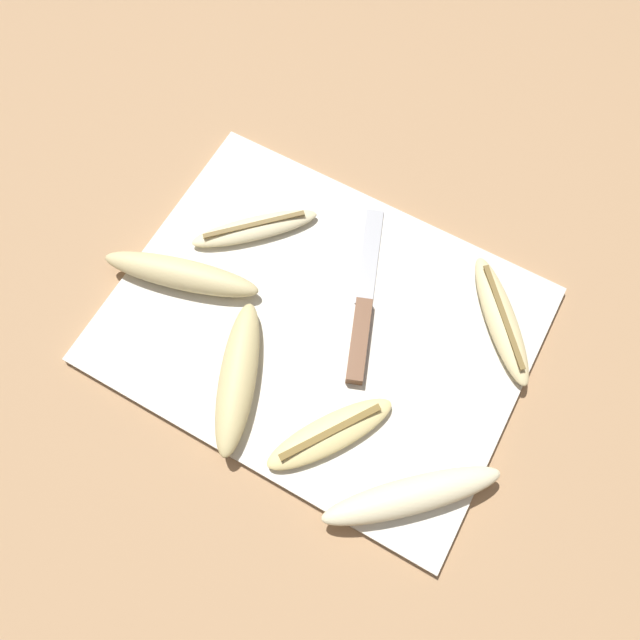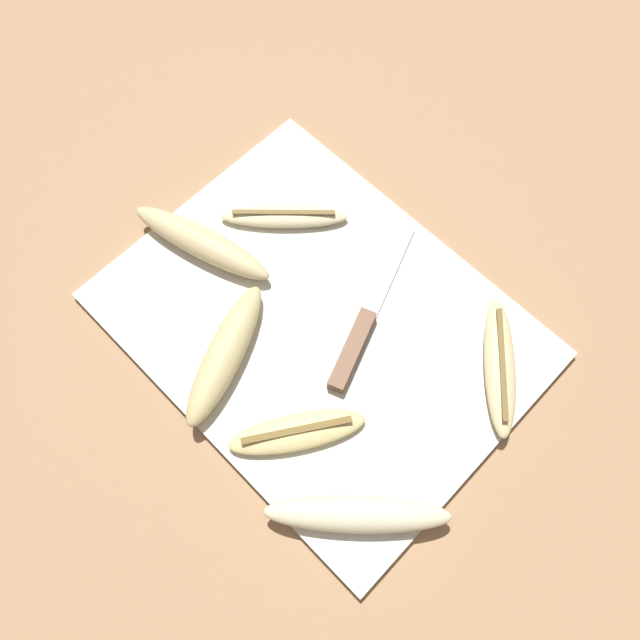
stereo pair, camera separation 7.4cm
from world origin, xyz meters
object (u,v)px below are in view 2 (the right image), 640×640
knife (358,335)px  banana_ripe_center (500,366)px  banana_bright_far (357,514)px  banana_mellow_near (201,243)px  banana_cream_curved (284,216)px  banana_golden_short (297,432)px  banana_spotted_left (225,354)px

knife → banana_ripe_center: 0.17m
banana_bright_far → banana_mellow_near: size_ratio=0.87×
banana_bright_far → banana_mellow_near: (-0.36, 0.10, 0.00)m
banana_cream_curved → banana_bright_far: bearing=-32.2°
knife → banana_golden_short: 0.14m
banana_spotted_left → banana_ripe_center: size_ratio=1.24×
knife → banana_spotted_left: 0.16m
banana_cream_curved → banana_golden_short: (0.21, -0.18, 0.00)m
knife → banana_spotted_left: size_ratio=1.23×
banana_bright_far → banana_spotted_left: (-0.23, 0.02, 0.00)m
banana_bright_far → banana_spotted_left: banana_spotted_left is taller
banana_cream_curved → banana_ripe_center: 0.32m
banana_bright_far → banana_golden_short: 0.11m
banana_bright_far → banana_mellow_near: 0.37m
banana_mellow_near → banana_ripe_center: banana_mellow_near is taller
banana_cream_curved → banana_spotted_left: banana_spotted_left is taller
banana_cream_curved → banana_ripe_center: (0.32, 0.04, 0.00)m
banana_spotted_left → banana_mellow_near: bearing=149.1°
banana_golden_short → banana_cream_curved: bearing=138.9°
banana_cream_curved → banana_mellow_near: (-0.04, -0.10, 0.01)m
banana_mellow_near → banana_golden_short: banana_mellow_near is taller
banana_ripe_center → banana_golden_short: (-0.11, -0.22, -0.00)m
banana_bright_far → banana_cream_curved: size_ratio=1.23×
banana_cream_curved → banana_ripe_center: banana_ripe_center is taller
banana_cream_curved → banana_golden_short: 0.28m
banana_mellow_near → banana_golden_short: bearing=-17.9°
knife → banana_bright_far: size_ratio=1.33×
knife → banana_cream_curved: 0.19m
banana_ripe_center → banana_golden_short: 0.25m
knife → banana_mellow_near: (-0.22, -0.05, 0.01)m
knife → banana_cream_curved: (-0.18, 0.05, 0.00)m
banana_cream_curved → banana_spotted_left: bearing=-64.0°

